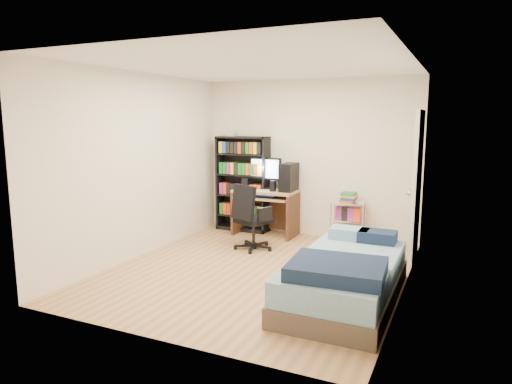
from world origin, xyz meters
The scene contains 7 objects.
room centered at (0.00, 0.00, 1.25)m, with size 3.58×4.08×2.58m.
media_shelf centered at (-1.10, 1.84, 0.82)m, with size 0.90×0.30×1.66m.
computer_desk centered at (-0.52, 1.74, 0.68)m, with size 1.00×0.58×1.26m.
office_chair centered at (-0.46, 0.83, 0.31)m, with size 0.74×0.74×0.96m.
wire_cart centered at (0.73, 1.75, 0.52)m, with size 0.52×0.39×0.79m.
bed centered at (1.23, -0.46, 0.26)m, with size 1.02×2.03×0.58m.
door centered at (1.72, 1.35, 1.00)m, with size 0.12×0.80×2.00m.
Camera 1 is at (2.27, -4.99, 1.88)m, focal length 32.00 mm.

